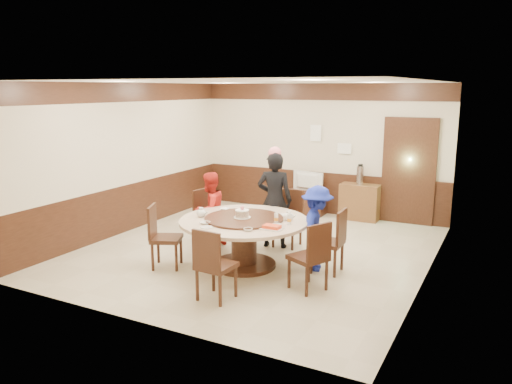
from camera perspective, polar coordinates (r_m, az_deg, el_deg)
The scene contains 29 objects.
room at distance 8.27m, azimuth 0.21°, elevation 0.48°, with size 6.00×6.04×2.84m.
banquet_table at distance 7.64m, azimuth -1.38°, elevation -4.71°, with size 1.96×1.96×0.78m.
chair_0 at distance 7.56m, azimuth 8.29°, elevation -6.84°, with size 0.46×0.45×0.97m.
chair_1 at distance 8.71m, azimuth 3.63°, elevation -4.20°, with size 0.44×0.45×0.97m.
chair_2 at distance 8.80m, azimuth -5.31°, elevation -4.06°, with size 0.53×0.53×0.97m.
chair_3 at distance 7.81m, azimuth -10.33°, elevation -6.29°, with size 0.59×0.58×0.97m.
chair_4 at distance 6.57m, azimuth -4.65°, elevation -9.66°, with size 0.47×0.47×0.97m.
chair_5 at distance 6.88m, azimuth 6.07°, elevation -8.67°, with size 0.59×0.59×0.97m.
person_standing at distance 8.52m, azimuth 2.13°, elevation -0.92°, with size 0.60×0.40×1.66m, color black.
person_red at distance 8.60m, azimuth -5.30°, elevation -2.05°, with size 0.63×0.49×1.31m, color #B42018.
person_blue at distance 7.54m, azimuth 6.97°, elevation -4.14°, with size 0.83×0.48×1.29m, color #18279A.
birthday_cake at distance 7.55m, azimuth -1.59°, elevation -2.49°, with size 0.26×0.26×0.18m.
teapot_left at distance 7.76m, azimuth -6.28°, elevation -2.41°, with size 0.17×0.15×0.13m, color white.
teapot_right at distance 7.52m, azimuth 3.76°, elevation -2.81°, with size 0.17×0.15×0.13m, color white.
bowl_0 at distance 8.14m, azimuth -3.59°, elevation -1.97°, with size 0.16×0.16×0.04m, color white.
bowl_1 at distance 6.97m, azimuth -0.90°, elevation -4.31°, with size 0.13×0.13×0.04m, color white.
bowl_2 at distance 7.35m, azimuth -5.86°, elevation -3.54°, with size 0.15×0.15×0.04m, color white.
bowl_3 at distance 7.16m, azimuth 2.40°, elevation -3.86°, with size 0.14×0.14×0.05m, color white.
saucer_near at distance 7.17m, azimuth -5.66°, elevation -4.04°, with size 0.18×0.18×0.01m, color white.
saucer_far at distance 7.82m, azimuth 3.27°, elevation -2.65°, with size 0.18×0.18×0.01m, color white.
shrimp_platter at distance 7.04m, azimuth 1.82°, elevation -4.08°, with size 0.30×0.20×0.06m.
bottle_0 at distance 7.32m, azimuth 2.32°, elevation -3.04°, with size 0.06×0.06×0.16m, color white.
bottle_1 at distance 7.29m, azimuth 3.82°, elevation -3.12°, with size 0.06×0.06×0.16m, color white.
tv_stand at distance 10.98m, azimuth 5.71°, elevation -1.16°, with size 0.85×0.45×0.50m, color #351B10.
television at distance 10.88m, azimuth 5.76°, elevation 1.21°, with size 0.74×0.10×0.42m, color gray.
side_cabinet at distance 10.61m, azimuth 11.77°, elevation -1.12°, with size 0.80×0.40×0.75m, color brown.
thermos at distance 10.50m, azimuth 11.81°, elevation 1.89°, with size 0.15×0.15×0.38m, color silver.
notice_left at distance 10.89m, azimuth 6.83°, elevation 6.71°, with size 0.25×0.00×0.35m, color white.
notice_right at distance 10.71m, azimuth 10.06°, elevation 4.91°, with size 0.30×0.00×0.22m, color white.
Camera 1 is at (3.71, -7.20, 2.71)m, focal length 35.00 mm.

